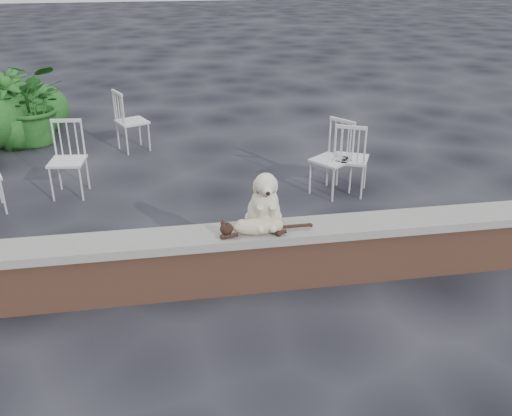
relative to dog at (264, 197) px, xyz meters
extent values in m
plane|color=black|center=(-0.51, -0.08, -0.86)|extent=(60.00, 60.00, 0.00)
cube|color=brown|center=(-0.51, -0.08, -0.61)|extent=(6.00, 0.30, 0.50)
cube|color=slate|center=(-0.51, -0.08, -0.32)|extent=(6.20, 0.40, 0.08)
imported|color=#154A1A|center=(-2.81, 4.58, -0.21)|extent=(1.28, 1.14, 1.30)
imported|color=#154A1A|center=(-3.16, 4.45, -0.26)|extent=(0.83, 0.83, 1.21)
ellipsoid|color=#154A1A|center=(-2.95, 5.26, -0.47)|extent=(1.09, 1.00, 0.87)
camera|label=1|loc=(-0.82, -4.43, 2.02)|focal=39.04mm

